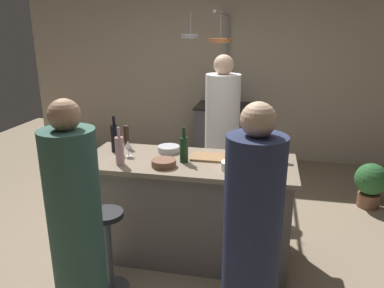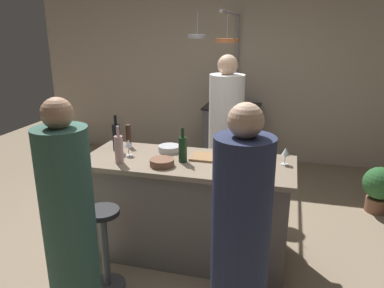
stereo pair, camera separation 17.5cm
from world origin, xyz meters
TOP-DOWN VIEW (x-y plane):
  - ground_plane at (0.00, 0.00)m, footprint 9.00×9.00m
  - back_wall at (0.00, 2.85)m, footprint 6.40×0.16m
  - kitchen_island at (0.00, 0.00)m, footprint 1.80×0.72m
  - stove_range at (0.00, 2.45)m, footprint 0.80×0.64m
  - chef at (0.17, 0.90)m, footprint 0.36×0.36m
  - bar_stool_right at (0.54, -0.62)m, footprint 0.28×0.28m
  - guest_right at (0.59, -0.96)m, footprint 0.34×0.34m
  - bar_stool_left at (-0.49, -0.62)m, footprint 0.28×0.28m
  - guest_left at (-0.51, -1.00)m, footprint 0.34×0.34m
  - overhead_pot_rack at (-0.04, 2.05)m, footprint 0.59×1.36m
  - potted_plant at (1.83, 1.32)m, footprint 0.36×0.36m
  - cutting_board at (0.17, 0.10)m, footprint 0.32×0.22m
  - pepper_mill at (-0.64, 0.24)m, footprint 0.05×0.05m
  - wine_bottle_red at (-0.03, -0.04)m, footprint 0.07×0.07m
  - wine_bottle_dark at (-0.70, 0.10)m, footprint 0.07×0.07m
  - wine_bottle_rose at (-0.53, -0.20)m, footprint 0.07×0.07m
  - wine_glass_near_right_guest at (-0.53, -0.01)m, footprint 0.07×0.07m
  - wine_glass_near_left_guest at (0.80, 0.11)m, footprint 0.07×0.07m
  - wine_glass_by_chef at (0.59, 0.02)m, footprint 0.07×0.07m
  - mixing_bowl_ceramic at (0.38, -0.15)m, footprint 0.17×0.17m
  - mixing_bowl_steel at (-0.22, 0.18)m, footprint 0.20×0.20m
  - mixing_bowl_wooden at (-0.17, -0.18)m, footprint 0.20×0.20m

SIDE VIEW (x-z plane):
  - ground_plane at x=0.00m, z-range 0.00..0.00m
  - potted_plant at x=1.83m, z-range 0.04..0.56m
  - bar_stool_right at x=0.54m, z-range 0.04..0.72m
  - bar_stool_left at x=-0.49m, z-range 0.04..0.72m
  - stove_range at x=0.00m, z-range 0.00..0.89m
  - kitchen_island at x=0.00m, z-range 0.00..0.90m
  - guest_left at x=-0.51m, z-range -0.06..1.53m
  - guest_right at x=0.59m, z-range -0.06..1.55m
  - chef at x=0.17m, z-range -0.06..1.66m
  - cutting_board at x=0.17m, z-range 0.90..0.92m
  - mixing_bowl_steel at x=-0.22m, z-range 0.90..0.96m
  - mixing_bowl_wooden at x=-0.17m, z-range 0.90..0.96m
  - mixing_bowl_ceramic at x=0.38m, z-range 0.90..0.97m
  - pepper_mill at x=-0.64m, z-range 0.90..1.11m
  - wine_glass_near_right_guest at x=-0.53m, z-range 0.93..1.08m
  - wine_glass_near_left_guest at x=0.80m, z-range 0.93..1.08m
  - wine_glass_by_chef at x=0.59m, z-range 0.93..1.08m
  - wine_bottle_red at x=-0.03m, z-range 0.86..1.16m
  - wine_bottle_rose at x=-0.53m, z-range 0.86..1.18m
  - wine_bottle_dark at x=-0.70m, z-range 0.86..1.19m
  - back_wall at x=0.00m, z-range 0.00..2.60m
  - overhead_pot_rack at x=-0.04m, z-range 0.53..2.69m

